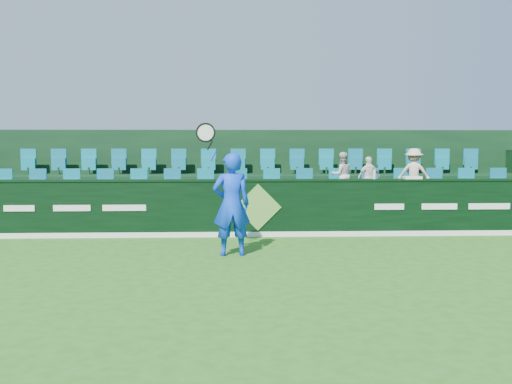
{
  "coord_description": "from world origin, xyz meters",
  "views": [
    {
      "loc": [
        -0.56,
        -9.32,
        2.17
      ],
      "look_at": [
        -0.09,
        2.8,
        1.15
      ],
      "focal_mm": 40.0,
      "sensor_mm": 36.0,
      "label": 1
    }
  ],
  "objects_px": {
    "towel": "(412,178)",
    "spectator_left": "(342,175)",
    "spectator_middle": "(369,177)",
    "drinks_bottle": "(374,174)",
    "spectator_right": "(414,173)",
    "tennis_player": "(231,204)"
  },
  "relations": [
    {
      "from": "spectator_right",
      "to": "tennis_player",
      "type": "bearing_deg",
      "value": 52.3
    },
    {
      "from": "spectator_left",
      "to": "drinks_bottle",
      "type": "bearing_deg",
      "value": 108.09
    },
    {
      "from": "spectator_right",
      "to": "drinks_bottle",
      "type": "relative_size",
      "value": 5.83
    },
    {
      "from": "towel",
      "to": "drinks_bottle",
      "type": "distance_m",
      "value": 0.92
    },
    {
      "from": "spectator_right",
      "to": "drinks_bottle",
      "type": "height_order",
      "value": "spectator_right"
    },
    {
      "from": "towel",
      "to": "spectator_middle",
      "type": "bearing_deg",
      "value": 124.59
    },
    {
      "from": "spectator_middle",
      "to": "spectator_right",
      "type": "relative_size",
      "value": 0.84
    },
    {
      "from": "spectator_left",
      "to": "towel",
      "type": "distance_m",
      "value": 1.85
    },
    {
      "from": "spectator_left",
      "to": "drinks_bottle",
      "type": "relative_size",
      "value": 5.4
    },
    {
      "from": "spectator_left",
      "to": "spectator_right",
      "type": "xyz_separation_m",
      "value": [
        1.86,
        0.0,
        0.05
      ]
    },
    {
      "from": "spectator_middle",
      "to": "drinks_bottle",
      "type": "height_order",
      "value": "spectator_middle"
    },
    {
      "from": "drinks_bottle",
      "to": "spectator_middle",
      "type": "bearing_deg",
      "value": 82.78
    },
    {
      "from": "spectator_right",
      "to": "towel",
      "type": "distance_m",
      "value": 1.19
    },
    {
      "from": "spectator_left",
      "to": "spectator_middle",
      "type": "height_order",
      "value": "spectator_left"
    },
    {
      "from": "spectator_left",
      "to": "spectator_right",
      "type": "distance_m",
      "value": 1.86
    },
    {
      "from": "spectator_left",
      "to": "drinks_bottle",
      "type": "xyz_separation_m",
      "value": [
        0.55,
        -1.12,
        0.07
      ]
    },
    {
      "from": "spectator_left",
      "to": "tennis_player",
      "type": "bearing_deg",
      "value": 42.39
    },
    {
      "from": "spectator_left",
      "to": "towel",
      "type": "xyz_separation_m",
      "value": [
        1.47,
        -1.12,
        -0.0
      ]
    },
    {
      "from": "spectator_right",
      "to": "drinks_bottle",
      "type": "distance_m",
      "value": 1.72
    },
    {
      "from": "spectator_middle",
      "to": "towel",
      "type": "height_order",
      "value": "spectator_middle"
    },
    {
      "from": "towel",
      "to": "spectator_left",
      "type": "bearing_deg",
      "value": 142.67
    },
    {
      "from": "spectator_left",
      "to": "towel",
      "type": "height_order",
      "value": "spectator_left"
    }
  ]
}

